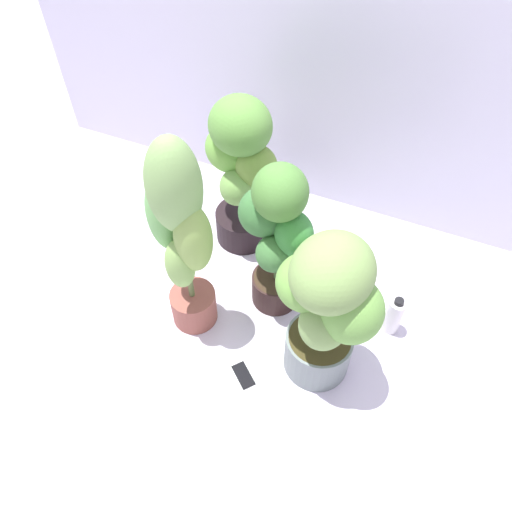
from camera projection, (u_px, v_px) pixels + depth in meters
The scene contains 8 objects.
ground_plane at pixel (259, 318), 2.19m from camera, with size 8.00×8.00×0.00m, color silver.
mylar_back_wall at pixel (348, 7), 1.94m from camera, with size 3.20×0.01×2.00m, color silver.
potted_plant_back_left at pixel (241, 167), 2.17m from camera, with size 0.37×0.30×0.78m.
potted_plant_center at pixel (276, 232), 1.93m from camera, with size 0.38×0.30×0.75m.
potted_plant_front_right at pixel (327, 306), 1.72m from camera, with size 0.48×0.36×0.73m.
potted_plant_front_left at pixel (180, 232), 1.78m from camera, with size 0.31×0.26×0.96m.
cell_phone at pixel (243, 376), 2.01m from camera, with size 0.16×0.15×0.01m.
nutrient_bottle at pixel (394, 316), 2.09m from camera, with size 0.07×0.07×0.21m.
Camera 1 is at (0.47, -1.11, 1.85)m, focal length 34.93 mm.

